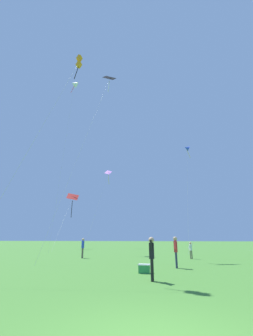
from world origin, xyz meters
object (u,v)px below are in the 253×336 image
at_px(person_in_red_shirt, 176,249).
at_px(person_far_back, 152,254).
at_px(person_foreground_watcher, 83,246).
at_px(kite_black_large, 108,83).
at_px(kite_orange_box, 78,63).
at_px(kite_purple_streamer, 108,176).
at_px(picnic_cooler, 144,269).
at_px(kite_red_high, 72,201).
at_px(kite_white_distant, 74,84).
at_px(kite_blue_delta, 187,148).
at_px(person_child_small, 191,249).

height_order(person_in_red_shirt, person_far_back, person_in_red_shirt).
bearing_deg(person_foreground_watcher, kite_black_large, 82.25).
height_order(kite_black_large, kite_orange_box, kite_black_large).
xyz_separation_m(kite_purple_streamer, picnic_cooler, (13.74, -34.08, -14.92)).
xyz_separation_m(kite_black_large, person_foreground_watcher, (-0.56, -4.11, -21.06)).
bearing_deg(kite_red_high, kite_white_distant, -72.05).
relative_size(kite_white_distant, person_in_red_shirt, 16.79).
relative_size(kite_white_distant, person_foreground_watcher, 17.47).
xyz_separation_m(kite_purple_streamer, person_far_back, (14.45, -36.29, -14.08)).
relative_size(kite_orange_box, kite_blue_delta, 0.99).
relative_size(kite_orange_box, kite_white_distant, 0.51).
height_order(kite_red_high, picnic_cooler, kite_red_high).
bearing_deg(kite_blue_delta, person_far_back, -96.51).
height_order(person_foreground_watcher, person_in_red_shirt, person_in_red_shirt).
bearing_deg(kite_blue_delta, kite_purple_streamer, 143.45).
relative_size(kite_black_large, person_foreground_watcher, 13.76).
bearing_deg(person_foreground_watcher, kite_red_high, 120.72).
bearing_deg(kite_purple_streamer, kite_red_high, -123.88).
xyz_separation_m(person_foreground_watcher, person_far_back, (7.88, -10.37, 0.00)).
height_order(kite_black_large, kite_white_distant, kite_white_distant).
xyz_separation_m(kite_orange_box, kite_white_distant, (-11.28, 19.83, 15.10)).
relative_size(kite_orange_box, person_far_back, 8.82).
bearing_deg(kite_orange_box, kite_red_high, 116.86).
bearing_deg(kite_orange_box, person_foreground_watcher, 106.14).
bearing_deg(person_child_small, person_in_red_shirt, -98.22).
distance_m(kite_orange_box, person_foreground_watcher, 15.81).
bearing_deg(kite_red_high, person_child_small, -39.65).
height_order(person_far_back, picnic_cooler, person_far_back).
bearing_deg(person_child_small, kite_orange_box, -129.30).
distance_m(kite_white_distant, person_foreground_watcher, 32.52).
distance_m(kite_blue_delta, kite_purple_streamer, 21.34).
bearing_deg(kite_orange_box, kite_blue_delta, 68.15).
bearing_deg(kite_red_high, kite_orange_box, -63.14).
bearing_deg(kite_white_distant, picnic_cooler, -51.42).
height_order(person_far_back, person_child_small, person_far_back).
height_order(kite_red_high, person_in_red_shirt, kite_red_high).
relative_size(person_far_back, person_child_small, 1.23).
bearing_deg(kite_black_large, person_far_back, -63.18).
bearing_deg(person_in_red_shirt, picnic_cooler, -120.65).
height_order(kite_blue_delta, person_child_small, kite_blue_delta).
bearing_deg(person_far_back, kite_purple_streamer, 111.71).
distance_m(kite_purple_streamer, kite_red_high, 10.65).
relative_size(kite_purple_streamer, person_foreground_watcher, 9.58).
distance_m(kite_orange_box, kite_white_distant, 27.36).
relative_size(kite_black_large, kite_orange_box, 1.55).
distance_m(kite_purple_streamer, picnic_cooler, 39.66).
height_order(person_in_red_shirt, picnic_cooler, person_in_red_shirt).
bearing_deg(kite_black_large, person_foreground_watcher, -97.75).
distance_m(person_in_red_shirt, picnic_cooler, 3.14).
height_order(kite_red_high, person_foreground_watcher, kite_red_high).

